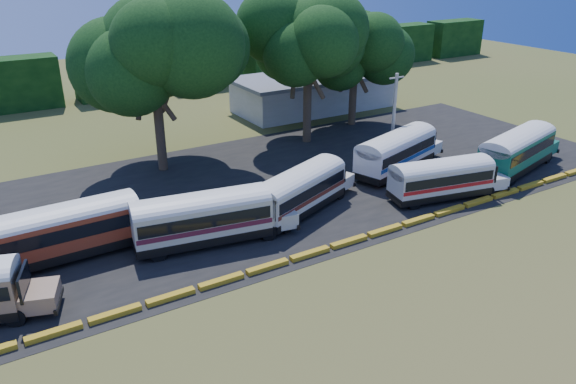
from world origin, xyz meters
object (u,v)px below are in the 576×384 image
bus_teal (518,148)px  tree_west (152,47)px  bus_white_red (443,177)px  bus_cream_west (205,216)px  bus_red (69,227)px

bus_teal → tree_west: bearing=133.4°
bus_teal → bus_white_red: bearing=170.9°
bus_cream_west → bus_white_red: 18.28m
bus_cream_west → bus_white_red: size_ratio=1.11×
bus_red → bus_cream_west: 8.14m
bus_red → bus_teal: bearing=-8.5°
bus_red → bus_cream_west: bus_red is taller
bus_red → bus_cream_west: size_ratio=0.99×
bus_white_red → bus_teal: 9.64m
bus_white_red → bus_teal: bearing=16.9°
tree_west → bus_red: bearing=-130.5°
bus_cream_west → tree_west: (2.18, 14.22, 8.33)m
bus_cream_west → tree_west: size_ratio=0.75×
bus_white_red → tree_west: (-15.90, 16.94, 8.52)m
bus_cream_west → bus_white_red: bearing=0.9°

